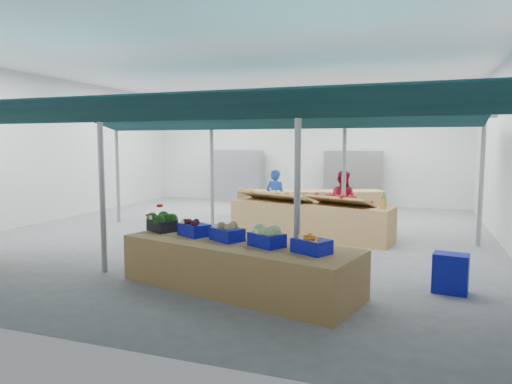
{
  "coord_description": "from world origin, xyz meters",
  "views": [
    {
      "loc": [
        4.17,
        -10.54,
        2.26
      ],
      "look_at": [
        1.0,
        -1.6,
        1.26
      ],
      "focal_mm": 32.0,
      "sensor_mm": 36.0,
      "label": 1
    }
  ],
  "objects_px": {
    "vendor_left": "(276,198)",
    "veg_counter": "(238,265)",
    "crate_stack": "(451,273)",
    "fruit_counter": "(310,220)",
    "vendor_right": "(342,201)"
  },
  "relations": [
    {
      "from": "vendor_left",
      "to": "veg_counter",
      "type": "bearing_deg",
      "value": 111.42
    },
    {
      "from": "crate_stack",
      "to": "vendor_left",
      "type": "distance_m",
      "value": 6.06
    },
    {
      "from": "fruit_counter",
      "to": "vendor_left",
      "type": "height_order",
      "value": "vendor_left"
    },
    {
      "from": "crate_stack",
      "to": "fruit_counter",
      "type": "bearing_deg",
      "value": 131.77
    },
    {
      "from": "vendor_left",
      "to": "fruit_counter",
      "type": "bearing_deg",
      "value": 147.98
    },
    {
      "from": "fruit_counter",
      "to": "vendor_left",
      "type": "bearing_deg",
      "value": 147.98
    },
    {
      "from": "fruit_counter",
      "to": "vendor_right",
      "type": "xyz_separation_m",
      "value": [
        0.6,
        1.1,
        0.37
      ]
    },
    {
      "from": "veg_counter",
      "to": "vendor_right",
      "type": "bearing_deg",
      "value": 95.94
    },
    {
      "from": "crate_stack",
      "to": "veg_counter",
      "type": "bearing_deg",
      "value": -163.77
    },
    {
      "from": "vendor_left",
      "to": "vendor_right",
      "type": "distance_m",
      "value": 1.8
    },
    {
      "from": "vendor_left",
      "to": "vendor_right",
      "type": "height_order",
      "value": "same"
    },
    {
      "from": "vendor_left",
      "to": "vendor_right",
      "type": "bearing_deg",
      "value": -169.51
    },
    {
      "from": "vendor_left",
      "to": "vendor_right",
      "type": "xyz_separation_m",
      "value": [
        1.8,
        0.0,
        0.0
      ]
    },
    {
      "from": "crate_stack",
      "to": "vendor_left",
      "type": "height_order",
      "value": "vendor_left"
    },
    {
      "from": "fruit_counter",
      "to": "crate_stack",
      "type": "xyz_separation_m",
      "value": [
        2.95,
        -3.3,
        -0.12
      ]
    }
  ]
}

